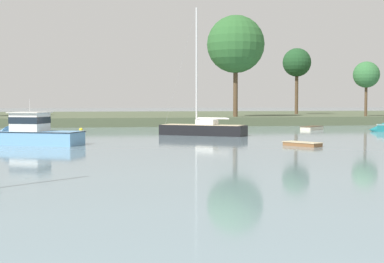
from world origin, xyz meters
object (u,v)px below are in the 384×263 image
Objects in this scene: dinghy_wood at (302,145)px; cruiser_skyblue at (27,137)px; dinghy_cream at (312,129)px; sailboat_black at (203,132)px; mooring_buoy_yellow at (81,130)px.

dinghy_wood is 0.38× the size of cruiser_skyblue.
dinghy_wood is 0.88× the size of dinghy_cream.
sailboat_black is at bearing -150.49° from dinghy_cream.
dinghy_cream is at bearing 30.01° from cruiser_skyblue.
dinghy_wood is 0.24× the size of sailboat_black.
mooring_buoy_yellow is (-12.73, 12.17, -0.21)m from sailboat_black.
cruiser_skyblue reaches higher than dinghy_cream.
dinghy_wood is 22.13m from cruiser_skyblue.
sailboat_black reaches higher than mooring_buoy_yellow.
dinghy_cream is at bearing -7.16° from mooring_buoy_yellow.
mooring_buoy_yellow is at bearing 123.45° from dinghy_wood.
sailboat_black is (-5.13, 14.86, 0.17)m from dinghy_wood.
sailboat_black is 27.93× the size of mooring_buoy_yellow.
cruiser_skyblue is (-31.66, -18.29, 0.44)m from dinghy_cream.
dinghy_wood is 32.40m from mooring_buoy_yellow.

